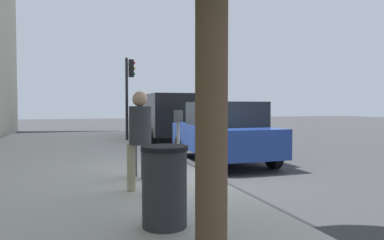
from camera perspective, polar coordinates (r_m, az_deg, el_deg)
name	(u,v)px	position (r m, az deg, el deg)	size (l,w,h in m)	color
ground_plane	(205,180)	(8.05, 2.14, -9.59)	(80.00, 80.00, 0.00)	#38383A
sidewalk_slab	(63,186)	(7.53, -20.07, -9.98)	(28.00, 6.00, 0.15)	#B7B2A8
parking_meter	(178,128)	(7.99, -2.23, -1.23)	(0.36, 0.12, 1.41)	gray
pedestrian_at_meter	(139,128)	(7.42, -8.59, -1.34)	(0.50, 0.38, 1.76)	#47474C
pedestrian_bystander	(140,133)	(6.21, -8.38, -2.06)	(0.41, 0.43, 1.76)	tan
parked_sedan_near	(223,132)	(10.36, 5.00, -1.93)	(4.42, 2.01, 1.77)	navy
parked_van_far	(166,114)	(16.69, -4.29, 0.92)	(5.26, 2.26, 2.18)	black
traffic_signal	(129,85)	(15.73, -10.15, 5.61)	(0.24, 0.44, 3.60)	black
trash_bin	(165,186)	(4.49, -4.46, -10.58)	(0.59, 0.59, 1.01)	#2D2D33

